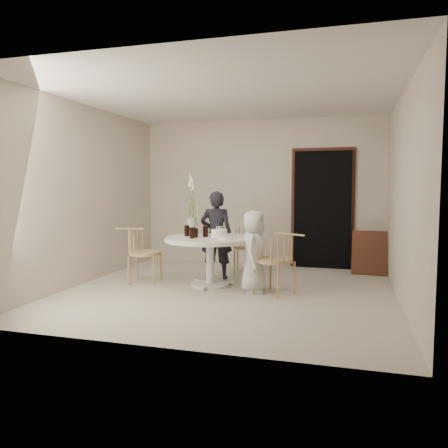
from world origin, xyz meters
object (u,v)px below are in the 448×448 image
(chair_left, at_px, (137,247))
(boy, at_px, (254,251))
(chair_far, at_px, (248,241))
(girl, at_px, (216,235))
(chair_right, at_px, (282,255))
(flower_vase, at_px, (192,213))
(birthday_cake, at_px, (219,233))
(table, at_px, (210,245))

(chair_left, distance_m, boy, 1.85)
(chair_far, bearing_deg, girl, -124.86)
(chair_right, bearing_deg, chair_far, -126.45)
(boy, xyz_separation_m, flower_vase, (-1.08, 0.45, 0.50))
(chair_far, xyz_separation_m, birthday_cake, (-0.16, -1.21, 0.25))
(flower_vase, bearing_deg, chair_left, -156.08)
(girl, bearing_deg, birthday_cake, 102.38)
(chair_far, xyz_separation_m, flower_vase, (-0.68, -0.95, 0.53))
(chair_far, height_order, girl, girl)
(chair_right, distance_m, birthday_cake, 1.03)
(girl, height_order, boy, girl)
(chair_right, height_order, boy, boy)
(chair_left, bearing_deg, girl, -70.05)
(girl, bearing_deg, chair_far, -126.79)
(chair_right, relative_size, chair_left, 1.02)
(chair_right, xyz_separation_m, chair_left, (-2.25, 0.20, -0.01))
(chair_right, xyz_separation_m, boy, (-0.40, 0.09, 0.01))
(boy, relative_size, birthday_cake, 4.84)
(table, height_order, birthday_cake, birthday_cake)
(girl, bearing_deg, flower_vase, 31.57)
(birthday_cake, xyz_separation_m, flower_vase, (-0.52, 0.26, 0.28))
(chair_far, relative_size, boy, 0.73)
(birthday_cake, distance_m, flower_vase, 0.64)
(table, xyz_separation_m, chair_right, (1.10, -0.28, -0.06))
(chair_right, relative_size, flower_vase, 0.90)
(chair_left, bearing_deg, chair_right, -104.40)
(boy, bearing_deg, girl, 46.30)
(table, xyz_separation_m, chair_left, (-1.14, -0.08, -0.07))
(birthday_cake, bearing_deg, chair_left, -176.51)
(birthday_cake, bearing_deg, girl, 110.91)
(table, relative_size, chair_left, 1.57)
(chair_far, distance_m, birthday_cake, 1.24)
(chair_right, distance_m, chair_left, 2.25)
(chair_left, height_order, girl, girl)
(chair_right, bearing_deg, girl, -99.35)
(chair_right, height_order, girl, girl)
(table, distance_m, flower_vase, 0.65)
(chair_right, height_order, birthday_cake, birthday_cake)
(chair_right, height_order, flower_vase, flower_vase)
(table, bearing_deg, birthday_cake, -0.05)
(chair_far, height_order, chair_right, chair_right)
(chair_left, xyz_separation_m, flower_vase, (0.76, 0.34, 0.52))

